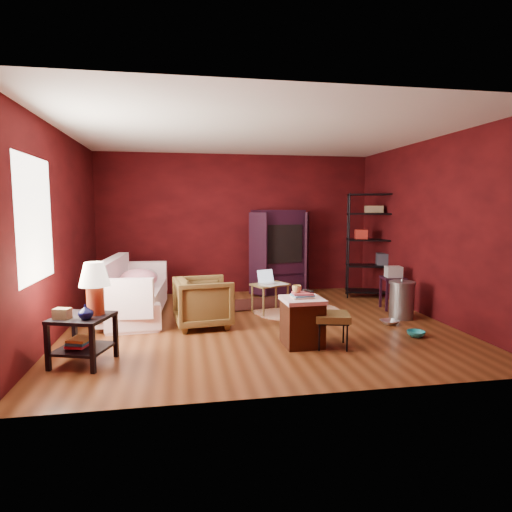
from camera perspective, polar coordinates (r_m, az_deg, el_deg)
The scene contains 18 objects.
room at distance 6.25m, azimuth -0.02°, elevation 3.45°, with size 5.54×5.04×2.84m.
sofa at distance 7.04m, azimuth -15.88°, elevation -4.82°, with size 1.96×0.57×0.77m, color white.
armchair at distance 6.29m, azimuth -7.06°, elevation -5.81°, with size 0.77×0.72×0.80m, color black.
pet_bowl_steel at distance 6.72m, azimuth 17.40°, elevation -7.61°, with size 0.26×0.06×0.26m, color silver.
pet_bowl_turquoise at distance 6.23m, azimuth 20.58°, elevation -8.95°, with size 0.24×0.07×0.24m, color #29B8C3.
vase at distance 4.95m, azimuth -21.75°, elevation -6.97°, with size 0.16×0.16×0.16m, color #0B0D39.
mug at distance 5.37m, azimuth 5.47°, elevation -4.26°, with size 0.12×0.09×0.12m, color #E9C772.
side_table at distance 5.12m, azimuth -21.40°, elevation -5.86°, with size 0.72×0.72×1.13m.
sofa_cushions at distance 7.05m, azimuth -16.28°, elevation -4.50°, with size 0.95×2.11×0.86m.
hamper at distance 5.46m, azimuth 6.18°, elevation -8.57°, with size 0.51×0.51×0.70m.
footstool at distance 5.44m, azimuth 10.10°, elevation -8.13°, with size 0.50×0.50×0.43m.
rug_round at distance 7.30m, azimuth 5.42°, elevation -7.24°, with size 1.86×1.86×0.01m.
rug_oriental at distance 7.72m, azimuth -0.18°, elevation -6.37°, with size 1.38×1.04×0.01m.
laptop_desk at distance 7.06m, azimuth 1.85°, elevation -4.13°, with size 0.68×0.60×0.70m.
tv_armoire at distance 8.66m, azimuth 3.01°, elevation 0.79°, with size 1.30×0.87×1.69m.
wire_shelving at distance 8.55m, azimuth 15.39°, elevation 1.98°, with size 1.06×0.70×2.00m.
small_stand at distance 7.65m, azimuth 17.84°, elevation -2.71°, with size 0.41×0.41×0.74m.
trash_can at distance 7.11m, azimuth 18.83°, elevation -5.53°, with size 0.45×0.45×0.63m.
Camera 1 is at (-1.11, -6.16, 1.73)m, focal length 30.00 mm.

